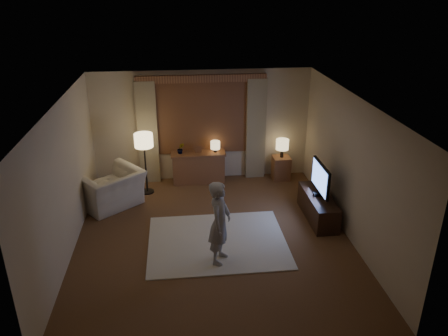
{
  "coord_description": "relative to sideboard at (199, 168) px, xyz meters",
  "views": [
    {
      "loc": [
        -0.57,
        -6.92,
        4.41
      ],
      "look_at": [
        0.27,
        0.6,
        1.15
      ],
      "focal_mm": 35.0,
      "sensor_mm": 36.0,
      "label": 1
    }
  ],
  "objects": [
    {
      "name": "floor_lamp",
      "position": [
        -1.19,
        -0.43,
        0.82
      ],
      "size": [
        0.4,
        0.4,
        1.39
      ],
      "color": "black",
      "rests_on": "floor"
    },
    {
      "name": "tv",
      "position": [
        2.27,
        -1.99,
        0.52
      ],
      "size": [
        0.23,
        0.93,
        0.67
      ],
      "color": "black",
      "rests_on": "tv_stand"
    },
    {
      "name": "person",
      "position": [
        0.17,
        -3.23,
        0.4
      ],
      "size": [
        0.53,
        0.63,
        1.47
      ],
      "primitive_type": "imported",
      "rotation": [
        0.0,
        0.0,
        1.18
      ],
      "color": "#AAA39D",
      "rests_on": "rug"
    },
    {
      "name": "table_lamp_side",
      "position": [
        1.97,
        -0.05,
        0.52
      ],
      "size": [
        0.3,
        0.3,
        0.44
      ],
      "color": "black",
      "rests_on": "side_table"
    },
    {
      "name": "sideboard",
      "position": [
        0.0,
        0.0,
        0.0
      ],
      "size": [
        1.2,
        0.4,
        0.7
      ],
      "primitive_type": "cube",
      "color": "brown",
      "rests_on": "floor"
    },
    {
      "name": "rug",
      "position": [
        0.18,
        -2.65,
        -0.34
      ],
      "size": [
        2.5,
        2.0,
        0.02
      ],
      "primitive_type": "cube",
      "color": "beige",
      "rests_on": "floor"
    },
    {
      "name": "picture_frame",
      "position": [
        0.0,
        0.0,
        0.45
      ],
      "size": [
        0.16,
        0.02,
        0.2
      ],
      "primitive_type": "cube",
      "color": "brown",
      "rests_on": "sideboard"
    },
    {
      "name": "table_lamp_sideboard",
      "position": [
        0.4,
        0.0,
        0.55
      ],
      "size": [
        0.22,
        0.22,
        0.3
      ],
      "color": "black",
      "rests_on": "sideboard"
    },
    {
      "name": "room",
      "position": [
        0.12,
        -2.0,
        0.98
      ],
      "size": [
        5.04,
        5.54,
        2.64
      ],
      "color": "brown",
      "rests_on": "ground"
    },
    {
      "name": "plant",
      "position": [
        -0.4,
        0.0,
        0.5
      ],
      "size": [
        0.17,
        0.13,
        0.3
      ],
      "primitive_type": "imported",
      "color": "#999999",
      "rests_on": "sideboard"
    },
    {
      "name": "armchair",
      "position": [
        -1.9,
        -0.99,
        0.04
      ],
      "size": [
        1.6,
        1.58,
        0.78
      ],
      "primitive_type": "imported",
      "rotation": [
        0.0,
        0.0,
        -2.46
      ],
      "color": "beige",
      "rests_on": "floor"
    },
    {
      "name": "side_table",
      "position": [
        1.97,
        -0.05,
        -0.07
      ],
      "size": [
        0.4,
        0.4,
        0.56
      ],
      "primitive_type": "cube",
      "color": "brown",
      "rests_on": "floor"
    },
    {
      "name": "tv_stand",
      "position": [
        2.27,
        -1.99,
        -0.1
      ],
      "size": [
        0.45,
        1.4,
        0.5
      ],
      "primitive_type": "cube",
      "color": "black",
      "rests_on": "floor"
    }
  ]
}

